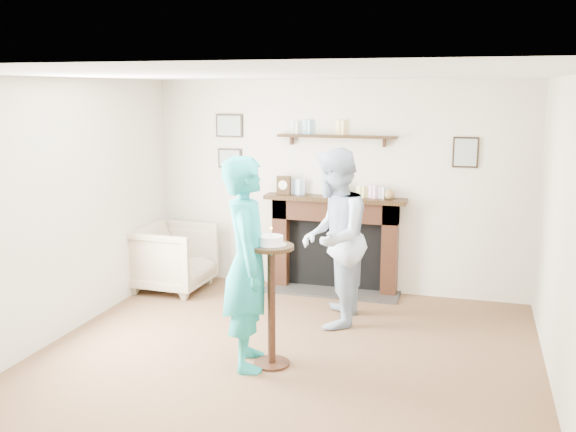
% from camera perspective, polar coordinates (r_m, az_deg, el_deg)
% --- Properties ---
extents(ground, '(5.00, 5.00, 0.00)m').
position_cam_1_polar(ground, '(5.65, -1.26, -13.78)').
color(ground, brown).
rests_on(ground, ground).
extents(room_shell, '(4.54, 5.02, 2.52)m').
position_cam_1_polar(room_shell, '(5.84, 0.71, 3.68)').
color(room_shell, beige).
rests_on(room_shell, ground).
extents(armchair, '(0.90, 0.88, 0.79)m').
position_cam_1_polar(armchair, '(7.97, -10.09, -6.40)').
color(armchair, tan).
rests_on(armchair, ground).
extents(man, '(0.74, 0.92, 1.82)m').
position_cam_1_polar(man, '(6.77, 3.92, -9.47)').
color(man, '#A9B9D3').
rests_on(man, ground).
extents(woman, '(0.63, 0.78, 1.85)m').
position_cam_1_polar(woman, '(5.83, -3.46, -12.99)').
color(woman, '#20B1B6').
rests_on(woman, ground).
extents(pedestal_table, '(0.39, 0.39, 1.24)m').
position_cam_1_polar(pedestal_table, '(5.54, -1.48, -5.82)').
color(pedestal_table, black).
rests_on(pedestal_table, ground).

